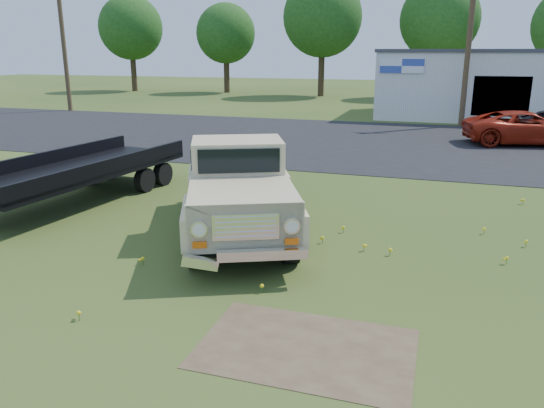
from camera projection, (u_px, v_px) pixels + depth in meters
The scene contains 14 objects.
ground at pixel (271, 259), 10.66m from camera, with size 140.00×140.00×0.00m, color #2E4616.
asphalt_lot at pixel (372, 142), 24.37m from camera, with size 90.00×14.00×0.02m, color black.
dirt_patch_a at pixel (306, 348), 7.47m from camera, with size 3.00×2.00×0.01m, color brown.
dirt_patch_b at pixel (241, 205), 14.45m from camera, with size 2.20×1.60×0.01m, color brown.
commercial_building at pixel (496, 83), 32.97m from camera, with size 14.20×8.20×4.15m.
utility_pole_west at pixel (63, 42), 35.99m from camera, with size 1.60×0.30×9.00m.
utility_pole_mid at pixel (469, 40), 28.31m from camera, with size 1.60×0.30×9.00m.
treeline_a at pixel (131, 28), 53.74m from camera, with size 6.40×6.40×9.52m.
treeline_b at pixel (226, 34), 51.88m from camera, with size 5.76×5.76×8.57m.
treeline_c at pixel (323, 17), 47.20m from camera, with size 7.04×7.04×10.47m.
treeline_d at pixel (440, 19), 45.24m from camera, with size 6.72×6.72×10.00m.
vintage_pickup_truck at pixel (238, 187), 11.88m from camera, with size 2.35×6.04×2.19m, color tan, non-canonical shape.
flatbed_trailer at pixel (76, 165), 14.57m from camera, with size 2.46×7.39×2.02m, color black, non-canonical shape.
red_pickup at pixel (526, 128), 23.54m from camera, with size 2.43×5.27×1.46m, color #991F0D.
Camera 1 is at (3.07, -9.44, 4.04)m, focal length 35.00 mm.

